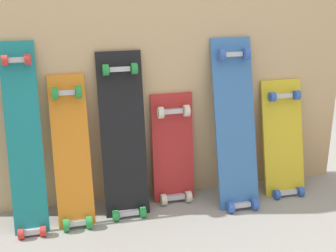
% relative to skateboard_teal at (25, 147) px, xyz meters
% --- Properties ---
extents(ground_plane, '(12.00, 12.00, 0.00)m').
position_rel_skateboard_teal_xyz_m(ground_plane, '(0.71, 0.09, -0.41)').
color(ground_plane, gray).
extents(plywood_wall_panel, '(2.08, 0.04, 1.48)m').
position_rel_skateboard_teal_xyz_m(plywood_wall_panel, '(0.71, 0.16, 0.33)').
color(plywood_wall_panel, tan).
rests_on(plywood_wall_panel, ground).
extents(skateboard_teal, '(0.16, 0.30, 0.97)m').
position_rel_skateboard_teal_xyz_m(skateboard_teal, '(0.00, 0.00, 0.00)').
color(skateboard_teal, '#197A7F').
rests_on(skateboard_teal, ground).
extents(skateboard_orange, '(0.18, 0.29, 0.79)m').
position_rel_skateboard_teal_xyz_m(skateboard_orange, '(0.22, 0.00, -0.08)').
color(skateboard_orange, orange).
rests_on(skateboard_orange, ground).
extents(skateboard_black, '(0.23, 0.25, 0.90)m').
position_rel_skateboard_teal_xyz_m(skateboard_black, '(0.48, 0.03, -0.03)').
color(skateboard_black, black).
rests_on(skateboard_black, ground).
extents(skateboard_red, '(0.23, 0.15, 0.65)m').
position_rel_skateboard_teal_xyz_m(skateboard_red, '(0.75, 0.08, -0.15)').
color(skateboard_red, '#B22626').
rests_on(skateboard_red, ground).
extents(skateboard_blue, '(0.22, 0.32, 0.94)m').
position_rel_skateboard_teal_xyz_m(skateboard_blue, '(1.07, -0.01, -0.01)').
color(skateboard_blue, '#386BAD').
rests_on(skateboard_blue, ground).
extents(skateboard_yellow, '(0.24, 0.24, 0.70)m').
position_rel_skateboard_teal_xyz_m(skateboard_yellow, '(1.38, 0.03, -0.13)').
color(skateboard_yellow, gold).
rests_on(skateboard_yellow, ground).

